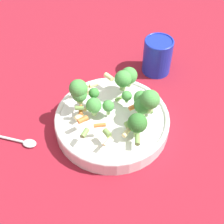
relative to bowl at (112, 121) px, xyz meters
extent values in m
plane|color=maroon|center=(0.00, 0.00, -0.02)|extent=(3.00, 3.00, 0.00)
cylinder|color=white|center=(0.00, 0.00, -0.01)|extent=(0.30, 0.30, 0.04)
torus|color=white|center=(0.00, 0.00, 0.01)|extent=(0.30, 0.30, 0.01)
cylinder|color=#8CB766|center=(0.08, 0.01, 0.03)|extent=(0.02, 0.02, 0.02)
sphere|color=#33722D|center=(0.08, 0.01, 0.06)|extent=(0.05, 0.05, 0.05)
cylinder|color=#8CB766|center=(0.06, 0.07, 0.06)|extent=(0.02, 0.02, 0.02)
sphere|color=#479342|center=(0.06, 0.07, 0.09)|extent=(0.05, 0.05, 0.05)
cylinder|color=#8CB766|center=(-0.01, -0.01, 0.03)|extent=(0.01, 0.01, 0.02)
sphere|color=#479342|center=(-0.01, -0.01, 0.05)|extent=(0.03, 0.03, 0.03)
cylinder|color=#8CB766|center=(-0.07, -0.05, 0.05)|extent=(0.01, 0.01, 0.01)
sphere|color=#479342|center=(-0.07, -0.05, 0.08)|extent=(0.04, 0.04, 0.04)
cylinder|color=#8CB766|center=(-0.05, 0.09, 0.05)|extent=(0.02, 0.02, 0.02)
sphere|color=#479342|center=(-0.05, 0.09, 0.07)|extent=(0.05, 0.05, 0.05)
cylinder|color=#8CB766|center=(-0.06, -0.01, 0.05)|extent=(0.01, 0.01, 0.01)
sphere|color=#3D8438|center=(-0.06, -0.01, 0.07)|extent=(0.03, 0.03, 0.03)
cylinder|color=#8CB766|center=(-0.01, 0.05, 0.04)|extent=(0.01, 0.01, 0.01)
sphere|color=#479342|center=(-0.01, 0.05, 0.05)|extent=(0.03, 0.03, 0.03)
cylinder|color=#8CB766|center=(0.05, 0.08, 0.04)|extent=(0.02, 0.02, 0.02)
sphere|color=#3D8438|center=(0.05, 0.08, 0.07)|extent=(0.05, 0.05, 0.05)
cylinder|color=#8CB766|center=(-0.03, -0.03, 0.03)|extent=(0.01, 0.01, 0.02)
sphere|color=#479342|center=(-0.03, -0.03, 0.06)|extent=(0.04, 0.04, 0.04)
cylinder|color=#8CB766|center=(0.03, 0.07, 0.04)|extent=(0.01, 0.01, 0.02)
sphere|color=#479342|center=(0.03, 0.07, 0.07)|extent=(0.04, 0.04, 0.04)
cylinder|color=#8CB766|center=(-0.07, -0.05, 0.06)|extent=(0.02, 0.02, 0.03)
sphere|color=#479342|center=(-0.07, -0.05, 0.09)|extent=(0.05, 0.05, 0.05)
cylinder|color=#8CB766|center=(0.05, 0.06, 0.03)|extent=(0.02, 0.02, 0.02)
sphere|color=#479342|center=(0.05, 0.06, 0.06)|extent=(0.05, 0.05, 0.05)
cylinder|color=#8CB766|center=(-0.04, 0.07, 0.05)|extent=(0.02, 0.02, 0.02)
sphere|color=#479342|center=(-0.04, 0.07, 0.08)|extent=(0.04, 0.04, 0.04)
cylinder|color=#729E4C|center=(-0.03, 0.05, 0.03)|extent=(0.01, 0.02, 0.01)
cylinder|color=beige|center=(-0.09, 0.06, 0.05)|extent=(0.03, 0.02, 0.01)
cylinder|color=#729E4C|center=(0.03, -0.10, 0.05)|extent=(0.02, 0.03, 0.01)
cylinder|color=orange|center=(0.03, 0.04, 0.05)|extent=(0.01, 0.03, 0.01)
cylinder|color=beige|center=(-0.10, -0.01, 0.04)|extent=(0.03, 0.02, 0.01)
cylinder|color=beige|center=(0.08, -0.02, 0.04)|extent=(0.02, 0.03, 0.01)
cylinder|color=#729E4C|center=(0.06, 0.00, 0.04)|extent=(0.03, 0.02, 0.01)
cylinder|color=orange|center=(0.03, -0.06, 0.06)|extent=(0.02, 0.03, 0.01)
cylinder|color=beige|center=(0.07, -0.07, 0.04)|extent=(0.02, 0.03, 0.01)
cylinder|color=#729E4C|center=(0.11, -0.01, 0.04)|extent=(0.03, 0.03, 0.01)
cylinder|color=beige|center=(0.03, 0.07, 0.04)|extent=(0.03, 0.03, 0.01)
cylinder|color=#729E4C|center=(-0.05, -0.07, 0.06)|extent=(0.02, 0.02, 0.01)
cylinder|color=#729E4C|center=(0.05, -0.06, 0.05)|extent=(0.02, 0.02, 0.01)
cylinder|color=beige|center=(-0.10, 0.01, 0.05)|extent=(0.02, 0.02, 0.01)
cylinder|color=beige|center=(-0.11, -0.02, 0.05)|extent=(0.02, 0.03, 0.01)
cylinder|color=beige|center=(-0.05, -0.04, 0.04)|extent=(0.02, 0.03, 0.01)
cylinder|color=orange|center=(-0.05, -0.06, 0.04)|extent=(0.03, 0.03, 0.01)
cylinder|color=beige|center=(-0.04, -0.07, 0.03)|extent=(0.02, 0.03, 0.01)
cylinder|color=#729E4C|center=(0.05, 0.09, 0.03)|extent=(0.02, 0.02, 0.01)
cylinder|color=orange|center=(-0.01, -0.08, 0.06)|extent=(0.01, 0.03, 0.01)
cylinder|color=orange|center=(-0.11, -0.04, 0.06)|extent=(0.01, 0.03, 0.01)
cylinder|color=#192DAD|center=(-0.10, 0.25, 0.03)|extent=(0.09, 0.09, 0.11)
torus|color=#192DAD|center=(-0.10, 0.25, 0.08)|extent=(0.09, 0.09, 0.01)
ellipsoid|color=silver|center=(-0.08, -0.20, -0.02)|extent=(0.04, 0.04, 0.01)
camera|label=1|loc=(0.41, -0.32, 0.63)|focal=50.00mm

